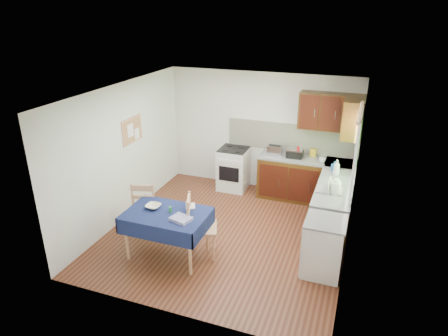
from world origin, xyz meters
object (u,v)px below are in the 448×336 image
(chair_near, at_px, (199,225))
(sandwich_press, at_px, (295,153))
(toaster, at_px, (275,150))
(dining_table, at_px, (167,219))
(kettle, at_px, (336,187))
(chair_far, at_px, (146,205))
(dish_rack, at_px, (330,189))

(chair_near, height_order, sandwich_press, sandwich_press)
(toaster, xyz_separation_m, sandwich_press, (0.41, 0.02, -0.01))
(chair_near, xyz_separation_m, toaster, (0.59, 2.53, 0.45))
(dining_table, xyz_separation_m, kettle, (2.39, 1.30, 0.36))
(kettle, bearing_deg, dining_table, -151.50)
(sandwich_press, distance_m, kettle, 1.72)
(chair_far, height_order, chair_near, chair_near)
(dining_table, height_order, toaster, toaster)
(kettle, bearing_deg, sandwich_press, 122.94)
(dining_table, distance_m, dish_rack, 2.69)
(dining_table, height_order, dish_rack, dish_rack)
(chair_far, distance_m, toaster, 2.84)
(toaster, height_order, kettle, kettle)
(chair_near, height_order, toaster, toaster)
(chair_far, height_order, dish_rack, dish_rack)
(dining_table, distance_m, toaster, 2.93)
(dining_table, height_order, sandwich_press, sandwich_press)
(chair_far, relative_size, kettle, 3.60)
(dish_rack, bearing_deg, chair_far, 179.30)
(chair_far, bearing_deg, chair_near, 148.44)
(chair_far, relative_size, dish_rack, 2.38)
(dining_table, height_order, chair_near, chair_near)
(kettle, bearing_deg, toaster, 133.39)
(sandwich_press, height_order, kettle, kettle)
(toaster, height_order, dish_rack, toaster)
(toaster, bearing_deg, dish_rack, -59.91)
(kettle, bearing_deg, dish_rack, 136.63)
(dining_table, distance_m, kettle, 2.74)
(kettle, bearing_deg, chair_near, -150.08)
(sandwich_press, bearing_deg, chair_near, -134.08)
(chair_near, distance_m, dish_rack, 2.23)
(chair_far, bearing_deg, sandwich_press, -149.38)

